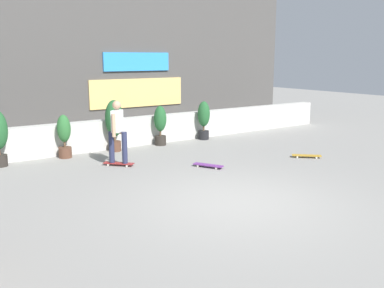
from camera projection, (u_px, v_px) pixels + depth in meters
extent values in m
plane|color=gray|center=(235.00, 202.00, 8.30)|extent=(48.00, 48.00, 0.00)
cube|color=beige|center=(109.00, 134.00, 13.06)|extent=(18.00, 0.40, 0.90)
cube|color=#4C4947|center=(63.00, 44.00, 15.72)|extent=(20.00, 2.00, 6.50)
cube|color=#3399F2|center=(137.00, 62.00, 16.42)|extent=(2.80, 0.08, 0.70)
cube|color=#F2CC72|center=(138.00, 93.00, 16.67)|extent=(4.00, 0.06, 1.10)
cylinder|color=#2D2823|center=(0.00, 161.00, 10.96)|extent=(0.36, 0.36, 0.30)
cylinder|color=brown|center=(65.00, 152.00, 11.90)|extent=(0.36, 0.36, 0.30)
cylinder|color=brown|center=(65.00, 145.00, 11.85)|extent=(0.06, 0.06, 0.15)
ellipsoid|color=#2D6B33|center=(64.00, 128.00, 11.76)|extent=(0.38, 0.38, 0.77)
cylinder|color=brown|center=(115.00, 146.00, 12.74)|extent=(0.36, 0.36, 0.30)
cylinder|color=brown|center=(115.00, 139.00, 12.69)|extent=(0.06, 0.06, 0.15)
ellipsoid|color=#235B2D|center=(114.00, 118.00, 12.57)|extent=(0.53, 0.53, 1.09)
cylinder|color=#2D2823|center=(161.00, 140.00, 13.61)|extent=(0.36, 0.36, 0.30)
cylinder|color=brown|center=(160.00, 134.00, 13.57)|extent=(0.06, 0.06, 0.15)
ellipsoid|color=#235B2D|center=(160.00, 119.00, 13.47)|extent=(0.40, 0.40, 0.82)
cylinder|color=black|center=(204.00, 135.00, 14.56)|extent=(0.36, 0.36, 0.30)
cylinder|color=brown|center=(204.00, 129.00, 14.52)|extent=(0.06, 0.06, 0.15)
ellipsoid|color=#235B2D|center=(204.00, 114.00, 14.41)|extent=(0.42, 0.42, 0.86)
cube|color=maroon|center=(119.00, 163.00, 11.03)|extent=(0.69, 0.73, 0.02)
cylinder|color=silver|center=(129.00, 164.00, 11.06)|extent=(0.06, 0.06, 0.06)
cylinder|color=silver|center=(127.00, 166.00, 10.91)|extent=(0.06, 0.06, 0.06)
cylinder|color=silver|center=(111.00, 163.00, 11.17)|extent=(0.06, 0.06, 0.06)
cylinder|color=silver|center=(108.00, 165.00, 11.02)|extent=(0.06, 0.06, 0.06)
cylinder|color=#282D4C|center=(125.00, 148.00, 10.91)|extent=(0.14, 0.14, 0.82)
cylinder|color=#282D4C|center=(112.00, 147.00, 10.99)|extent=(0.14, 0.14, 0.82)
cube|color=white|center=(117.00, 121.00, 10.81)|extent=(0.40, 0.39, 0.56)
sphere|color=tan|center=(117.00, 105.00, 10.73)|extent=(0.22, 0.22, 0.22)
cylinder|color=tan|center=(121.00, 123.00, 11.05)|extent=(0.09, 0.09, 0.58)
cylinder|color=tan|center=(114.00, 126.00, 10.60)|extent=(0.09, 0.09, 0.58)
cube|color=#72338C|center=(208.00, 165.00, 10.85)|extent=(0.55, 0.80, 0.02)
cylinder|color=silver|center=(198.00, 166.00, 10.91)|extent=(0.05, 0.06, 0.06)
cylinder|color=silver|center=(201.00, 165.00, 11.05)|extent=(0.05, 0.06, 0.06)
cylinder|color=silver|center=(216.00, 168.00, 10.67)|extent=(0.05, 0.06, 0.06)
cylinder|color=silver|center=(219.00, 167.00, 10.81)|extent=(0.05, 0.06, 0.06)
cube|color=#BF8C26|center=(307.00, 155.00, 11.91)|extent=(0.72, 0.69, 0.02)
cylinder|color=silver|center=(316.00, 156.00, 11.96)|extent=(0.06, 0.06, 0.06)
cylinder|color=silver|center=(316.00, 158.00, 11.80)|extent=(0.06, 0.06, 0.06)
cylinder|color=silver|center=(297.00, 156.00, 12.03)|extent=(0.06, 0.06, 0.06)
cylinder|color=silver|center=(297.00, 157.00, 11.88)|extent=(0.06, 0.06, 0.06)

